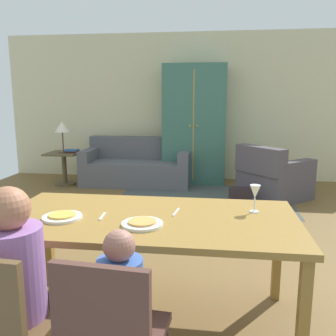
# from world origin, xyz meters

# --- Properties ---
(ground_plane) EXTENTS (7.11, 6.11, 0.02)m
(ground_plane) POSITION_xyz_m (0.00, 0.46, -0.01)
(ground_plane) COLOR brown
(back_wall) EXTENTS (7.11, 0.10, 2.70)m
(back_wall) POSITION_xyz_m (0.00, 3.56, 1.35)
(back_wall) COLOR beige
(back_wall) RESTS_ON ground_plane
(dining_table) EXTENTS (1.93, 0.97, 0.76)m
(dining_table) POSITION_xyz_m (0.04, -1.15, 0.69)
(dining_table) COLOR olive
(dining_table) RESTS_ON ground_plane
(plate_near_man) EXTENTS (0.25, 0.25, 0.02)m
(plate_near_man) POSITION_xyz_m (-0.49, -1.27, 0.77)
(plate_near_man) COLOR white
(plate_near_man) RESTS_ON dining_table
(pizza_near_man) EXTENTS (0.17, 0.17, 0.01)m
(pizza_near_man) POSITION_xyz_m (-0.49, -1.27, 0.78)
(pizza_near_man) COLOR gold
(pizza_near_man) RESTS_ON plate_near_man
(plate_near_child) EXTENTS (0.25, 0.25, 0.02)m
(plate_near_child) POSITION_xyz_m (0.04, -1.33, 0.77)
(plate_near_child) COLOR white
(plate_near_child) RESTS_ON dining_table
(pizza_near_child) EXTENTS (0.17, 0.17, 0.01)m
(pizza_near_child) POSITION_xyz_m (0.04, -1.33, 0.78)
(pizza_near_child) COLOR #DB9546
(pizza_near_child) RESTS_ON plate_near_child
(wine_glass) EXTENTS (0.07, 0.07, 0.19)m
(wine_glass) POSITION_xyz_m (0.74, -0.97, 0.89)
(wine_glass) COLOR silver
(wine_glass) RESTS_ON dining_table
(fork) EXTENTS (0.03, 0.15, 0.01)m
(fork) POSITION_xyz_m (-0.25, -1.20, 0.76)
(fork) COLOR silver
(fork) RESTS_ON dining_table
(knife) EXTENTS (0.04, 0.17, 0.01)m
(knife) POSITION_xyz_m (0.22, -1.05, 0.76)
(knife) COLOR silver
(knife) RESTS_ON dining_table
(person_man) EXTENTS (0.30, 0.41, 1.11)m
(person_man) POSITION_xyz_m (-0.48, -1.82, 0.51)
(person_man) COLOR #333547
(person_man) RESTS_ON ground_plane
(dining_chair_child) EXTENTS (0.45, 0.45, 0.87)m
(dining_chair_child) POSITION_xyz_m (0.04, -2.00, 0.49)
(dining_chair_child) COLOR #53322A
(dining_chair_child) RESTS_ON ground_plane
(person_child) EXTENTS (0.22, 0.30, 0.92)m
(person_child) POSITION_xyz_m (0.05, -1.83, 0.43)
(person_child) COLOR #3B3047
(person_child) RESTS_ON ground_plane
(area_rug) EXTENTS (2.60, 1.80, 0.01)m
(area_rug) POSITION_xyz_m (0.30, 2.05, 0.00)
(area_rug) COLOR #434A47
(area_rug) RESTS_ON ground_plane
(couch) EXTENTS (1.89, 0.86, 0.82)m
(couch) POSITION_xyz_m (-0.91, 2.91, 0.30)
(couch) COLOR #525358
(couch) RESTS_ON ground_plane
(armchair) EXTENTS (1.21, 1.20, 0.82)m
(armchair) POSITION_xyz_m (1.34, 2.22, 0.32)
(armchair) COLOR #4C464B
(armchair) RESTS_ON ground_plane
(armoire) EXTENTS (1.10, 0.59, 2.10)m
(armoire) POSITION_xyz_m (0.08, 3.17, 1.05)
(armoire) COLOR #356353
(armoire) RESTS_ON ground_plane
(side_table) EXTENTS (0.56, 0.56, 0.58)m
(side_table) POSITION_xyz_m (-2.18, 2.65, 0.38)
(side_table) COLOR brown
(side_table) RESTS_ON ground_plane
(table_lamp) EXTENTS (0.26, 0.26, 0.54)m
(table_lamp) POSITION_xyz_m (-2.18, 2.65, 1.01)
(table_lamp) COLOR brown
(table_lamp) RESTS_ON side_table
(book_lower) EXTENTS (0.22, 0.16, 0.03)m
(book_lower) POSITION_xyz_m (-2.03, 2.69, 0.59)
(book_lower) COLOR maroon
(book_lower) RESTS_ON side_table
(book_upper) EXTENTS (0.22, 0.16, 0.03)m
(book_upper) POSITION_xyz_m (-2.03, 2.65, 0.62)
(book_upper) COLOR #2D5687
(book_upper) RESTS_ON book_lower
(handbag) EXTENTS (0.32, 0.16, 0.26)m
(handbag) POSITION_xyz_m (0.83, 1.75, 0.13)
(handbag) COLOR black
(handbag) RESTS_ON ground_plane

